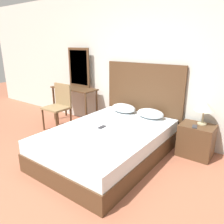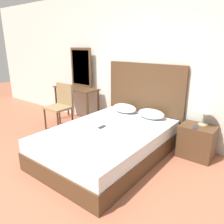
{
  "view_description": "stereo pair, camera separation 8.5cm",
  "coord_description": "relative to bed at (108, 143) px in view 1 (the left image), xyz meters",
  "views": [
    {
      "loc": [
        1.88,
        -1.2,
        1.73
      ],
      "look_at": [
        -0.01,
        1.38,
        0.71
      ],
      "focal_mm": 35.0,
      "sensor_mm": 36.0,
      "label": 1
    },
    {
      "loc": [
        1.95,
        -1.15,
        1.73
      ],
      "look_at": [
        -0.01,
        1.38,
        0.71
      ],
      "focal_mm": 35.0,
      "sensor_mm": 36.0,
      "label": 2
    }
  ],
  "objects": [
    {
      "name": "headboard",
      "position": [
        0.0,
        1.1,
        0.46
      ],
      "size": [
        1.56,
        0.05,
        1.38
      ],
      "color": "#4C331E",
      "rests_on": "ground_plane"
    },
    {
      "name": "phone_on_nightstand",
      "position": [
        1.08,
        0.75,
        0.29
      ],
      "size": [
        0.1,
        0.16,
        0.01
      ],
      "color": "#232328",
      "rests_on": "nightstand"
    },
    {
      "name": "ground_plane",
      "position": [
        0.01,
        -1.27,
        -0.23
      ],
      "size": [
        16.0,
        16.0,
        0.0
      ],
      "primitive_type": "plane",
      "color": "#9E5B42"
    },
    {
      "name": "phone_on_bed",
      "position": [
        -0.12,
        0.01,
        0.24
      ],
      "size": [
        0.08,
        0.15,
        0.01
      ],
      "color": "#232328",
      "rests_on": "bed"
    },
    {
      "name": "pillow_left",
      "position": [
        -0.28,
        0.86,
        0.32
      ],
      "size": [
        0.49,
        0.32,
        0.16
      ],
      "color": "silver",
      "rests_on": "bed"
    },
    {
      "name": "bed",
      "position": [
        0.0,
        0.0,
        0.0
      ],
      "size": [
        1.48,
        2.14,
        0.46
      ],
      "color": "#4C331E",
      "rests_on": "ground_plane"
    },
    {
      "name": "nightstand",
      "position": [
        1.1,
        0.85,
        0.03
      ],
      "size": [
        0.51,
        0.4,
        0.52
      ],
      "color": "#4C331E",
      "rests_on": "ground_plane"
    },
    {
      "name": "pillow_right",
      "position": [
        0.28,
        0.86,
        0.32
      ],
      "size": [
        0.49,
        0.32,
        0.16
      ],
      "color": "silver",
      "rests_on": "bed"
    },
    {
      "name": "vanity_desk",
      "position": [
        -1.58,
        0.84,
        0.41
      ],
      "size": [
        1.08,
        0.42,
        0.79
      ],
      "color": "#4C331E",
      "rests_on": "ground_plane"
    },
    {
      "name": "table_lamp",
      "position": [
        1.14,
        0.93,
        0.58
      ],
      "size": [
        0.29,
        0.29,
        0.38
      ],
      "color": "tan",
      "rests_on": "nightstand"
    },
    {
      "name": "wall_back",
      "position": [
        0.01,
        1.17,
        1.12
      ],
      "size": [
        10.0,
        0.06,
        2.7
      ],
      "color": "silver",
      "rests_on": "ground_plane"
    },
    {
      "name": "vanity_mirror",
      "position": [
        -1.58,
        1.02,
        0.98
      ],
      "size": [
        0.59,
        0.03,
        0.84
      ],
      "color": "#4C331E",
      "rests_on": "vanity_desk"
    },
    {
      "name": "chair",
      "position": [
        -1.54,
        0.37,
        0.31
      ],
      "size": [
        0.48,
        0.44,
        0.94
      ],
      "color": "olive",
      "rests_on": "ground_plane"
    }
  ]
}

